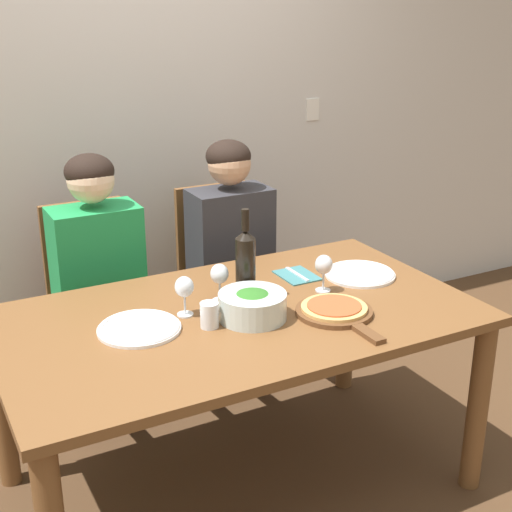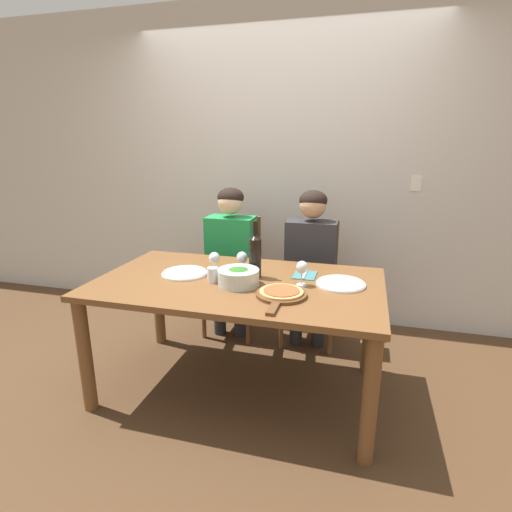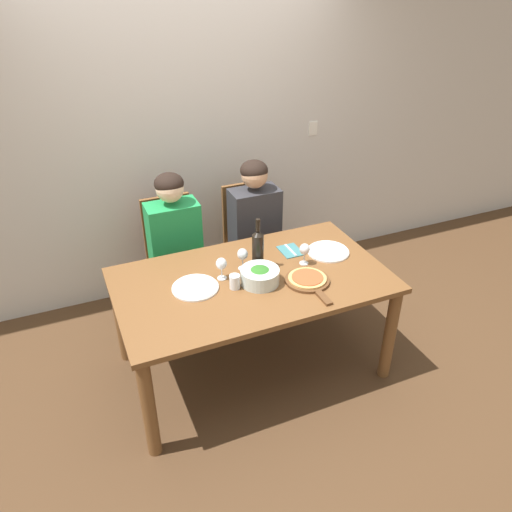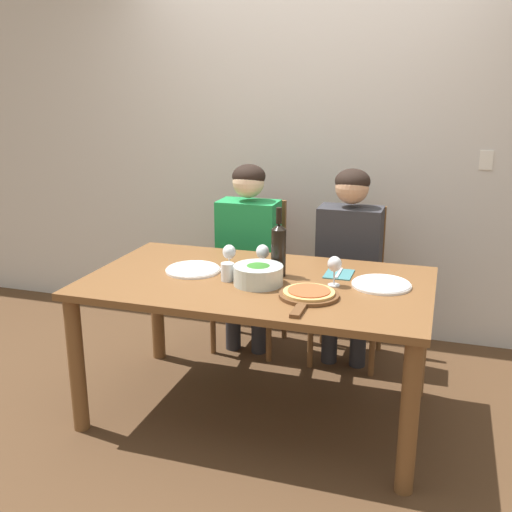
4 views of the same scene
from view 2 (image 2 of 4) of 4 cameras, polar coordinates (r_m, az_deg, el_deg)
name	(u,v)px [view 2 (image 2 of 4)]	position (r m, az deg, el deg)	size (l,w,h in m)	color
ground_plane	(239,387)	(2.79, -2.39, -18.24)	(40.00, 40.00, 0.00)	#4C331E
back_wall	(282,168)	(3.56, 3.75, 12.39)	(10.00, 0.06, 2.70)	silver
dining_table	(238,297)	(2.49, -2.56, -5.83)	(1.74, 1.00, 0.75)	brown
chair_left	(235,271)	(3.40, -2.97, -2.12)	(0.42, 0.42, 0.97)	brown
chair_right	(312,277)	(3.26, 7.95, -3.04)	(0.42, 0.42, 0.97)	brown
person_woman	(230,249)	(3.23, -3.67, 1.05)	(0.47, 0.51, 1.23)	#28282D
person_man	(311,254)	(3.09, 7.82, 0.23)	(0.47, 0.51, 1.23)	#28282D
wine_bottle	(255,255)	(2.47, -0.12, 0.17)	(0.08, 0.08, 0.36)	black
broccoli_bowl	(238,277)	(2.37, -2.52, -3.00)	(0.25, 0.25, 0.11)	silver
dinner_plate_left	(185,273)	(2.61, -10.15, -2.40)	(0.29, 0.29, 0.02)	white
dinner_plate_right	(341,284)	(2.43, 12.02, -3.88)	(0.29, 0.29, 0.02)	white
pizza_on_board	(281,294)	(2.21, 3.59, -5.42)	(0.28, 0.42, 0.04)	brown
wine_glass_left	(214,259)	(2.54, -5.97, -0.46)	(0.07, 0.07, 0.15)	silver
wine_glass_right	(302,269)	(2.36, 6.59, -1.79)	(0.07, 0.07, 0.15)	silver
wine_glass_centre	(242,259)	(2.54, -2.02, -0.40)	(0.07, 0.07, 0.15)	silver
water_tumbler	(213,275)	(2.43, -6.20, -2.70)	(0.07, 0.07, 0.09)	silver
fork_on_napkin	(305,275)	(2.56, 6.99, -2.71)	(0.14, 0.18, 0.01)	#387075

